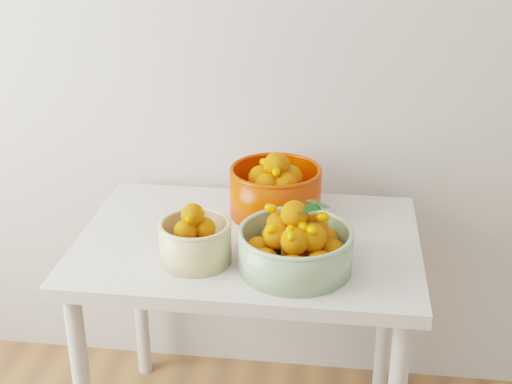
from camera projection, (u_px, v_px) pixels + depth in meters
table at (248, 266)px, 2.14m from camera, size 1.00×0.70×0.75m
bowl_cream at (195, 240)px, 1.95m from camera, size 0.22×0.22×0.17m
bowl_green at (296, 246)px, 1.91m from camera, size 0.33×0.33×0.20m
bowl_orange at (276, 190)px, 2.22m from camera, size 0.36×0.36×0.21m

